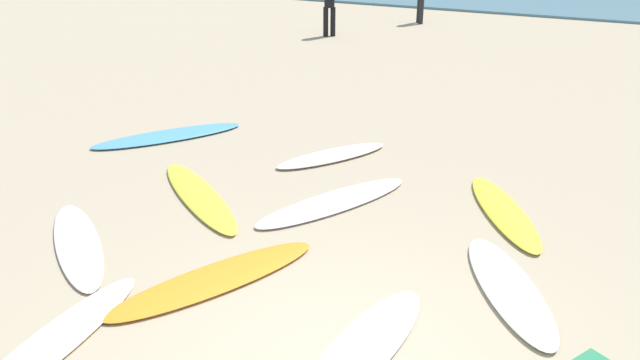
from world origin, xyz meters
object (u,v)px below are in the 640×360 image
(surfboard_5, at_px, (168,136))
(surfboard_9, at_px, (78,244))
(surfboard_8, at_px, (333,202))
(beachgoer_mid, at_px, (329,2))
(surfboard_2, at_px, (504,212))
(surfboard_10, at_px, (199,196))
(surfboard_6, at_px, (332,155))
(surfboard_3, at_px, (214,279))
(surfboard_7, at_px, (51,344))
(surfboard_1, at_px, (509,288))
(surfboard_0, at_px, (366,344))

(surfboard_5, distance_m, surfboard_9, 3.64)
(surfboard_5, relative_size, surfboard_8, 1.04)
(surfboard_5, xyz_separation_m, beachgoer_mid, (-0.44, 8.39, 0.89))
(surfboard_2, xyz_separation_m, surfboard_10, (-3.93, -1.13, -0.00))
(surfboard_5, bearing_deg, surfboard_6, -134.47)
(surfboard_9, bearing_deg, surfboard_3, 131.42)
(surfboard_8, height_order, beachgoer_mid, beachgoer_mid)
(surfboard_6, height_order, beachgoer_mid, beachgoer_mid)
(surfboard_7, xyz_separation_m, surfboard_9, (-1.05, 1.55, 0.00))
(surfboard_10, distance_m, beachgoer_mid, 10.45)
(beachgoer_mid, bearing_deg, surfboard_10, 74.83)
(surfboard_3, bearing_deg, surfboard_6, 122.25)
(surfboard_3, bearing_deg, surfboard_9, -150.07)
(surfboard_10, bearing_deg, surfboard_5, -96.92)
(surfboard_1, distance_m, surfboard_2, 1.80)
(surfboard_2, distance_m, surfboard_6, 2.94)
(surfboard_3, relative_size, surfboard_8, 1.02)
(surfboard_1, bearing_deg, surfboard_2, -108.54)
(surfboard_0, distance_m, surfboard_8, 2.98)
(surfboard_7, bearing_deg, surfboard_0, -157.39)
(surfboard_5, height_order, surfboard_8, surfboard_5)
(surfboard_3, bearing_deg, surfboard_7, -88.43)
(surfboard_0, height_order, surfboard_1, surfboard_1)
(surfboard_1, relative_size, surfboard_6, 1.08)
(surfboard_1, xyz_separation_m, surfboard_3, (-2.99, -1.05, -0.01))
(surfboard_0, xyz_separation_m, surfboard_10, (-3.15, 2.09, 0.00))
(surfboard_0, bearing_deg, surfboard_3, 177.89)
(surfboard_6, height_order, surfboard_9, surfboard_6)
(surfboard_7, height_order, surfboard_9, same)
(surfboard_5, relative_size, surfboard_6, 1.30)
(surfboard_6, bearing_deg, surfboard_8, 149.23)
(surfboard_0, bearing_deg, surfboard_10, 156.33)
(surfboard_1, bearing_deg, surfboard_7, 5.28)
(surfboard_9, bearing_deg, surfboard_6, -163.64)
(surfboard_9, bearing_deg, surfboard_10, -158.87)
(surfboard_7, xyz_separation_m, surfboard_8, (1.35, 3.77, 0.00))
(surfboard_0, relative_size, surfboard_9, 0.89)
(surfboard_6, bearing_deg, surfboard_0, 152.52)
(surfboard_3, relative_size, beachgoer_mid, 1.51)
(surfboard_1, distance_m, surfboard_7, 4.62)
(surfboard_8, distance_m, surfboard_9, 3.27)
(surfboard_1, relative_size, surfboard_10, 0.84)
(surfboard_5, distance_m, surfboard_10, 2.50)
(surfboard_3, relative_size, surfboard_7, 1.05)
(surfboard_1, distance_m, surfboard_8, 2.76)
(surfboard_9, height_order, beachgoer_mid, beachgoer_mid)
(surfboard_5, bearing_deg, surfboard_8, -158.95)
(beachgoer_mid, bearing_deg, surfboard_7, 73.69)
(surfboard_8, xyz_separation_m, beachgoer_mid, (-3.96, 9.64, 0.89))
(surfboard_2, bearing_deg, surfboard_6, 133.64)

